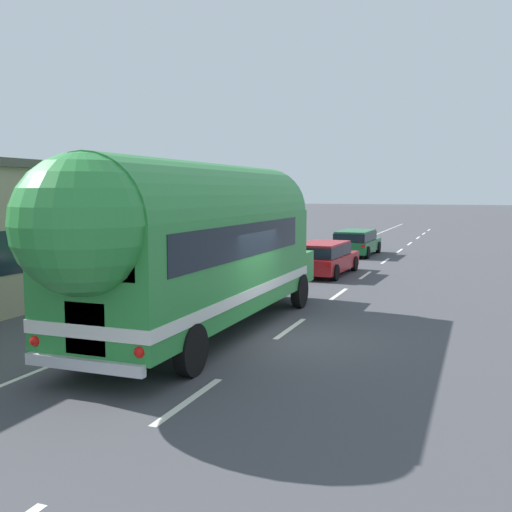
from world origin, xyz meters
TOP-DOWN VIEW (x-y plane):
  - ground_plane at (0.00, 0.00)m, footprint 300.00×300.00m
  - lane_markings at (-2.45, 12.66)m, footprint 3.61×80.00m
  - painted_bus at (-1.74, -0.77)m, footprint 2.60×11.67m
  - car_lead at (-1.63, 10.80)m, footprint 2.07×4.63m
  - car_second at (-1.87, 18.88)m, footprint 1.98×4.57m

SIDE VIEW (x-z plane):
  - ground_plane at x=0.00m, z-range 0.00..0.00m
  - lane_markings at x=-2.45m, z-range 0.00..0.01m
  - car_lead at x=-1.63m, z-range 0.10..1.47m
  - car_second at x=-1.87m, z-range 0.11..1.48m
  - painted_bus at x=-1.74m, z-range 0.24..4.37m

